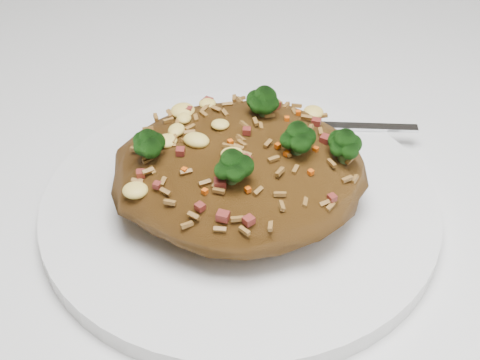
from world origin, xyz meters
The scene contains 4 objects.
dining_table centered at (0.00, 0.00, 0.66)m, with size 1.20×0.80×0.75m.
plate centered at (0.06, 0.00, 0.76)m, with size 0.27×0.27×0.01m, color white.
fried_rice centered at (0.06, 0.00, 0.80)m, with size 0.17×0.15×0.07m.
fork centered at (0.13, 0.08, 0.77)m, with size 0.16×0.03×0.00m.
Camera 1 is at (0.04, -0.35, 1.07)m, focal length 50.00 mm.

